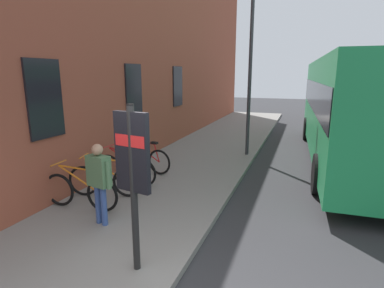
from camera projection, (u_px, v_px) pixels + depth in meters
name	position (u px, v px, depth m)	size (l,w,h in m)	color
ground	(281.00, 176.00, 8.95)	(60.00, 60.00, 0.00)	#2D2D30
sidewalk_pavement	(210.00, 150.00, 11.69)	(24.00, 3.50, 0.12)	gray
station_facade	(170.00, 42.00, 12.37)	(22.00, 0.65, 8.31)	brown
bicycle_end_of_row	(81.00, 191.00, 6.42)	(0.48, 1.77, 0.97)	black
bicycle_far_end	(106.00, 180.00, 7.08)	(0.63, 1.72, 0.97)	black
bicycle_under_window	(126.00, 169.00, 7.91)	(0.48, 1.77, 0.97)	black
bicycle_beside_lamp	(144.00, 159.00, 8.87)	(0.48, 1.76, 0.97)	black
transit_info_sign	(133.00, 163.00, 4.16)	(0.18, 0.56, 2.40)	black
city_bus	(354.00, 105.00, 10.00)	(10.59, 2.96, 3.35)	#1E8C4C
pedestrian_crossing_street	(99.00, 176.00, 5.64)	(0.32, 0.58, 1.55)	#334C8C
street_lamp	(251.00, 57.00, 10.16)	(0.28, 0.28, 5.67)	#333338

